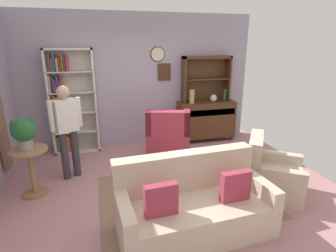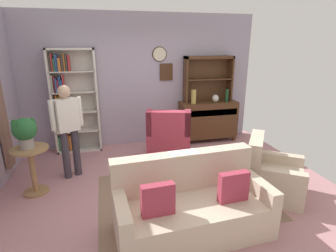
{
  "view_description": "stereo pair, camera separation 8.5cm",
  "coord_description": "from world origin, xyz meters",
  "px_view_note": "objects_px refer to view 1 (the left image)",
  "views": [
    {
      "loc": [
        -0.92,
        -3.59,
        2.18
      ],
      "look_at": [
        0.1,
        0.2,
        0.95
      ],
      "focal_mm": 28.31,
      "sensor_mm": 36.0,
      "label": 1
    },
    {
      "loc": [
        -0.83,
        -3.61,
        2.18
      ],
      "look_at": [
        0.1,
        0.2,
        0.95
      ],
      "focal_mm": 28.31,
      "sensor_mm": 36.0,
      "label": 2
    }
  ],
  "objects_px": {
    "sideboard_hutch": "(206,72)",
    "potted_plant_large": "(23,132)",
    "book_stack": "(171,167)",
    "vase_tall": "(192,97)",
    "vase_round": "(213,98)",
    "sideboard": "(206,119)",
    "bottle_wine": "(225,95)",
    "armchair_floral": "(271,176)",
    "bookshelf": "(69,104)",
    "coffee_table": "(169,172)",
    "plant_stand": "(31,167)",
    "couch_floral": "(193,206)",
    "wingback_chair": "(168,143)",
    "person_reading": "(67,126)"
  },
  "relations": [
    {
      "from": "sideboard_hutch",
      "to": "plant_stand",
      "type": "height_order",
      "value": "sideboard_hutch"
    },
    {
      "from": "vase_tall",
      "to": "wingback_chair",
      "type": "distance_m",
      "value": 1.34
    },
    {
      "from": "plant_stand",
      "to": "sideboard",
      "type": "bearing_deg",
      "value": 24.24
    },
    {
      "from": "bottle_wine",
      "to": "book_stack",
      "type": "height_order",
      "value": "bottle_wine"
    },
    {
      "from": "sideboard_hutch",
      "to": "person_reading",
      "type": "bearing_deg",
      "value": -157.27
    },
    {
      "from": "sideboard_hutch",
      "to": "vase_tall",
      "type": "height_order",
      "value": "sideboard_hutch"
    },
    {
      "from": "sideboard_hutch",
      "to": "potted_plant_large",
      "type": "relative_size",
      "value": 2.42
    },
    {
      "from": "vase_round",
      "to": "potted_plant_large",
      "type": "bearing_deg",
      "value": -157.61
    },
    {
      "from": "wingback_chair",
      "to": "person_reading",
      "type": "relative_size",
      "value": 0.67
    },
    {
      "from": "vase_tall",
      "to": "vase_round",
      "type": "relative_size",
      "value": 1.77
    },
    {
      "from": "bookshelf",
      "to": "sideboard",
      "type": "relative_size",
      "value": 1.62
    },
    {
      "from": "bookshelf",
      "to": "vase_round",
      "type": "distance_m",
      "value": 3.07
    },
    {
      "from": "vase_tall",
      "to": "plant_stand",
      "type": "relative_size",
      "value": 0.42
    },
    {
      "from": "vase_tall",
      "to": "bookshelf",
      "type": "bearing_deg",
      "value": 176.35
    },
    {
      "from": "vase_round",
      "to": "sideboard",
      "type": "bearing_deg",
      "value": 152.83
    },
    {
      "from": "potted_plant_large",
      "to": "book_stack",
      "type": "relative_size",
      "value": 2.06
    },
    {
      "from": "potted_plant_large",
      "to": "plant_stand",
      "type": "bearing_deg",
      "value": 0.76
    },
    {
      "from": "vase_tall",
      "to": "book_stack",
      "type": "bearing_deg",
      "value": -117.27
    },
    {
      "from": "sideboard",
      "to": "couch_floral",
      "type": "distance_m",
      "value": 3.2
    },
    {
      "from": "bookshelf",
      "to": "person_reading",
      "type": "bearing_deg",
      "value": -87.67
    },
    {
      "from": "vase_tall",
      "to": "vase_round",
      "type": "xyz_separation_m",
      "value": [
        0.52,
        0.01,
        -0.07
      ]
    },
    {
      "from": "bookshelf",
      "to": "wingback_chair",
      "type": "height_order",
      "value": "bookshelf"
    },
    {
      "from": "couch_floral",
      "to": "potted_plant_large",
      "type": "xyz_separation_m",
      "value": [
        -2.05,
        1.36,
        0.68
      ]
    },
    {
      "from": "bookshelf",
      "to": "wingback_chair",
      "type": "distance_m",
      "value": 2.15
    },
    {
      "from": "bookshelf",
      "to": "potted_plant_large",
      "type": "distance_m",
      "value": 1.68
    },
    {
      "from": "sideboard_hutch",
      "to": "wingback_chair",
      "type": "distance_m",
      "value": 1.95
    },
    {
      "from": "armchair_floral",
      "to": "potted_plant_large",
      "type": "distance_m",
      "value": 3.64
    },
    {
      "from": "bottle_wine",
      "to": "coffee_table",
      "type": "relative_size",
      "value": 0.36
    },
    {
      "from": "coffee_table",
      "to": "book_stack",
      "type": "height_order",
      "value": "book_stack"
    },
    {
      "from": "armchair_floral",
      "to": "potted_plant_large",
      "type": "xyz_separation_m",
      "value": [
        -3.46,
        0.89,
        0.7
      ]
    },
    {
      "from": "potted_plant_large",
      "to": "coffee_table",
      "type": "distance_m",
      "value": 2.14
    },
    {
      "from": "sideboard_hutch",
      "to": "potted_plant_large",
      "type": "xyz_separation_m",
      "value": [
        -3.42,
        -1.64,
        -0.57
      ]
    },
    {
      "from": "sideboard",
      "to": "bottle_wine",
      "type": "distance_m",
      "value": 0.68
    },
    {
      "from": "couch_floral",
      "to": "plant_stand",
      "type": "distance_m",
      "value": 2.44
    },
    {
      "from": "armchair_floral",
      "to": "coffee_table",
      "type": "xyz_separation_m",
      "value": [
        -1.48,
        0.38,
        0.06
      ]
    },
    {
      "from": "vase_tall",
      "to": "coffee_table",
      "type": "bearing_deg",
      "value": -118.24
    },
    {
      "from": "sideboard_hutch",
      "to": "book_stack",
      "type": "distance_m",
      "value": 2.84
    },
    {
      "from": "potted_plant_large",
      "to": "sideboard",
      "type": "bearing_deg",
      "value": 24.09
    },
    {
      "from": "bottle_wine",
      "to": "potted_plant_large",
      "type": "bearing_deg",
      "value": -159.29
    },
    {
      "from": "bottle_wine",
      "to": "book_stack",
      "type": "bearing_deg",
      "value": -132.26
    },
    {
      "from": "couch_floral",
      "to": "book_stack",
      "type": "xyz_separation_m",
      "value": [
        -0.05,
        0.8,
        0.15
      ]
    },
    {
      "from": "plant_stand",
      "to": "potted_plant_large",
      "type": "height_order",
      "value": "potted_plant_large"
    },
    {
      "from": "sideboard_hutch",
      "to": "couch_floral",
      "type": "bearing_deg",
      "value": -114.6
    },
    {
      "from": "bookshelf",
      "to": "bottle_wine",
      "type": "height_order",
      "value": "bookshelf"
    },
    {
      "from": "bottle_wine",
      "to": "wingback_chair",
      "type": "bearing_deg",
      "value": -151.37
    },
    {
      "from": "sideboard",
      "to": "wingback_chair",
      "type": "xyz_separation_m",
      "value": [
        -1.15,
        -0.93,
        -0.13
      ]
    },
    {
      "from": "plant_stand",
      "to": "person_reading",
      "type": "bearing_deg",
      "value": 40.24
    },
    {
      "from": "vase_tall",
      "to": "potted_plant_large",
      "type": "distance_m",
      "value": 3.36
    },
    {
      "from": "potted_plant_large",
      "to": "couch_floral",
      "type": "bearing_deg",
      "value": -33.55
    },
    {
      "from": "vase_round",
      "to": "potted_plant_large",
      "type": "height_order",
      "value": "potted_plant_large"
    }
  ]
}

